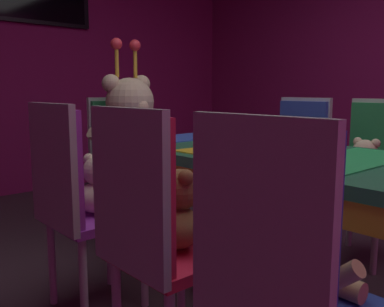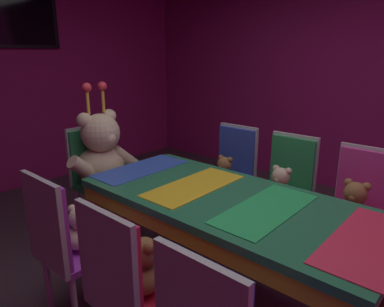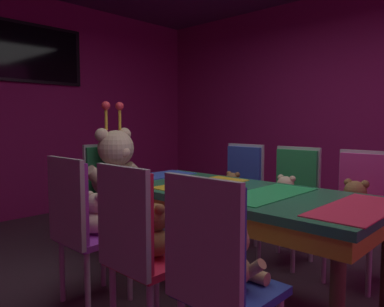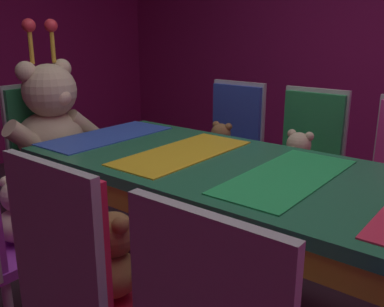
{
  "view_description": "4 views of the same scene",
  "coord_description": "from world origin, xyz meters",
  "px_view_note": "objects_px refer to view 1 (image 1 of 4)",
  "views": [
    {
      "loc": [
        -1.7,
        -1.17,
        1.04
      ],
      "look_at": [
        -0.11,
        0.6,
        0.68
      ],
      "focal_mm": 39.85,
      "sensor_mm": 36.0,
      "label": 1
    },
    {
      "loc": [
        -1.72,
        -1.21,
        1.64
      ],
      "look_at": [
        0.2,
        0.48,
        0.89
      ],
      "focal_mm": 32.65,
      "sensor_mm": 36.0,
      "label": 2
    },
    {
      "loc": [
        -2.05,
        -1.55,
        1.21
      ],
      "look_at": [
        0.03,
        0.42,
        0.96
      ],
      "focal_mm": 34.72,
      "sensor_mm": 36.0,
      "label": 3
    },
    {
      "loc": [
        -1.57,
        -1.02,
        1.33
      ],
      "look_at": [
        0.12,
        0.32,
        0.7
      ],
      "focal_mm": 40.13,
      "sensor_mm": 36.0,
      "label": 4
    }
  ],
  "objects_px": {
    "chair_left_2": "(71,189)",
    "chair_left_0": "(275,269)",
    "teddy_right_2": "(286,157)",
    "chair_right_1": "(375,162)",
    "teddy_left_2": "(99,188)",
    "teddy_right_1": "(363,166)",
    "banquet_table": "(292,172)",
    "teddy_left_1": "(180,214)",
    "chair_left_1": "(148,220)",
    "teddy_left_0": "(307,259)",
    "chair_right_2": "(298,152)",
    "king_teddy_bear": "(131,130)",
    "throne_chair": "(119,150)"
  },
  "relations": [
    {
      "from": "teddy_left_2",
      "to": "king_teddy_bear",
      "type": "bearing_deg",
      "value": 47.78
    },
    {
      "from": "chair_right_2",
      "to": "throne_chair",
      "type": "xyz_separation_m",
      "value": [
        -0.89,
        0.97,
        0.0
      ]
    },
    {
      "from": "teddy_left_1",
      "to": "chair_left_2",
      "type": "height_order",
      "value": "chair_left_2"
    },
    {
      "from": "teddy_left_1",
      "to": "chair_left_2",
      "type": "distance_m",
      "value": 0.62
    },
    {
      "from": "teddy_right_2",
      "to": "chair_right_1",
      "type": "bearing_deg",
      "value": 103.98
    },
    {
      "from": "banquet_table",
      "to": "chair_left_0",
      "type": "relative_size",
      "value": 2.05
    },
    {
      "from": "chair_left_2",
      "to": "teddy_left_2",
      "type": "distance_m",
      "value": 0.14
    },
    {
      "from": "teddy_right_2",
      "to": "king_teddy_bear",
      "type": "relative_size",
      "value": 0.31
    },
    {
      "from": "chair_right_2",
      "to": "chair_left_0",
      "type": "bearing_deg",
      "value": 32.81
    },
    {
      "from": "banquet_table",
      "to": "teddy_right_1",
      "type": "bearing_deg",
      "value": 0.75
    },
    {
      "from": "chair_left_2",
      "to": "chair_left_0",
      "type": "bearing_deg",
      "value": -90.57
    },
    {
      "from": "chair_left_2",
      "to": "king_teddy_bear",
      "type": "xyz_separation_m",
      "value": [
        0.86,
        0.79,
        0.16
      ]
    },
    {
      "from": "banquet_table",
      "to": "teddy_left_2",
      "type": "relative_size",
      "value": 6.75
    },
    {
      "from": "banquet_table",
      "to": "throne_chair",
      "type": "xyz_separation_m",
      "value": [
        0.0,
        1.54,
        -0.06
      ]
    },
    {
      "from": "throne_chair",
      "to": "chair_left_2",
      "type": "bearing_deg",
      "value": -41.82
    },
    {
      "from": "banquet_table",
      "to": "chair_left_2",
      "type": "xyz_separation_m",
      "value": [
        -0.86,
        0.58,
        -0.06
      ]
    },
    {
      "from": "chair_left_2",
      "to": "teddy_left_2",
      "type": "bearing_deg",
      "value": 0.0
    },
    {
      "from": "king_teddy_bear",
      "to": "teddy_right_1",
      "type": "bearing_deg",
      "value": 28.62
    },
    {
      "from": "teddy_left_1",
      "to": "chair_right_1",
      "type": "distance_m",
      "value": 1.61
    },
    {
      "from": "teddy_left_1",
      "to": "chair_right_2",
      "type": "height_order",
      "value": "chair_right_2"
    },
    {
      "from": "teddy_right_2",
      "to": "teddy_right_1",
      "type": "bearing_deg",
      "value": 89.6
    },
    {
      "from": "king_teddy_bear",
      "to": "teddy_left_2",
      "type": "bearing_deg",
      "value": -42.22
    },
    {
      "from": "chair_left_1",
      "to": "teddy_right_1",
      "type": "height_order",
      "value": "chair_left_1"
    },
    {
      "from": "chair_left_0",
      "to": "teddy_left_0",
      "type": "relative_size",
      "value": 3.18
    },
    {
      "from": "teddy_left_2",
      "to": "throne_chair",
      "type": "xyz_separation_m",
      "value": [
        0.71,
        0.96,
        0.02
      ]
    },
    {
      "from": "chair_left_1",
      "to": "throne_chair",
      "type": "relative_size",
      "value": 1.0
    },
    {
      "from": "chair_left_1",
      "to": "king_teddy_bear",
      "type": "distance_m",
      "value": 1.65
    },
    {
      "from": "chair_left_2",
      "to": "teddy_left_1",
      "type": "bearing_deg",
      "value": -77.63
    },
    {
      "from": "teddy_left_0",
      "to": "chair_left_1",
      "type": "xyz_separation_m",
      "value": [
        -0.15,
        0.54,
        0.01
      ]
    },
    {
      "from": "teddy_left_0",
      "to": "chair_left_2",
      "type": "height_order",
      "value": "chair_left_2"
    },
    {
      "from": "banquet_table",
      "to": "teddy_left_0",
      "type": "bearing_deg",
      "value": -142.33
    },
    {
      "from": "chair_left_0",
      "to": "chair_right_2",
      "type": "relative_size",
      "value": 1.0
    },
    {
      "from": "teddy_left_0",
      "to": "chair_right_2",
      "type": "height_order",
      "value": "chair_right_2"
    },
    {
      "from": "chair_left_0",
      "to": "chair_left_2",
      "type": "bearing_deg",
      "value": 89.43
    },
    {
      "from": "chair_left_0",
      "to": "teddy_right_1",
      "type": "relative_size",
      "value": 3.14
    },
    {
      "from": "banquet_table",
      "to": "chair_left_1",
      "type": "distance_m",
      "value": 0.87
    },
    {
      "from": "teddy_left_0",
      "to": "throne_chair",
      "type": "relative_size",
      "value": 0.31
    },
    {
      "from": "chair_left_2",
      "to": "teddy_right_2",
      "type": "bearing_deg",
      "value": -0.36
    },
    {
      "from": "chair_right_1",
      "to": "king_teddy_bear",
      "type": "bearing_deg",
      "value": -56.9
    },
    {
      "from": "teddy_left_2",
      "to": "chair_left_2",
      "type": "bearing_deg",
      "value": -180.0
    },
    {
      "from": "banquet_table",
      "to": "teddy_left_2",
      "type": "xyz_separation_m",
      "value": [
        -0.71,
        0.58,
        -0.07
      ]
    },
    {
      "from": "teddy_left_1",
      "to": "chair_left_2",
      "type": "xyz_separation_m",
      "value": [
        -0.13,
        0.61,
        0.01
      ]
    },
    {
      "from": "chair_right_1",
      "to": "teddy_left_2",
      "type": "bearing_deg",
      "value": -19.74
    },
    {
      "from": "teddy_left_2",
      "to": "chair_left_0",
      "type": "bearing_deg",
      "value": -97.72
    },
    {
      "from": "chair_right_2",
      "to": "banquet_table",
      "type": "bearing_deg",
      "value": 32.85
    },
    {
      "from": "chair_left_1",
      "to": "teddy_right_2",
      "type": "height_order",
      "value": "chair_left_1"
    },
    {
      "from": "chair_right_2",
      "to": "teddy_right_2",
      "type": "xyz_separation_m",
      "value": [
        -0.14,
        0.0,
        -0.02
      ]
    },
    {
      "from": "chair_left_0",
      "to": "teddy_right_1",
      "type": "height_order",
      "value": "chair_left_0"
    },
    {
      "from": "teddy_left_1",
      "to": "throne_chair",
      "type": "height_order",
      "value": "throne_chair"
    },
    {
      "from": "chair_right_1",
      "to": "chair_right_2",
      "type": "height_order",
      "value": "same"
    }
  ]
}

